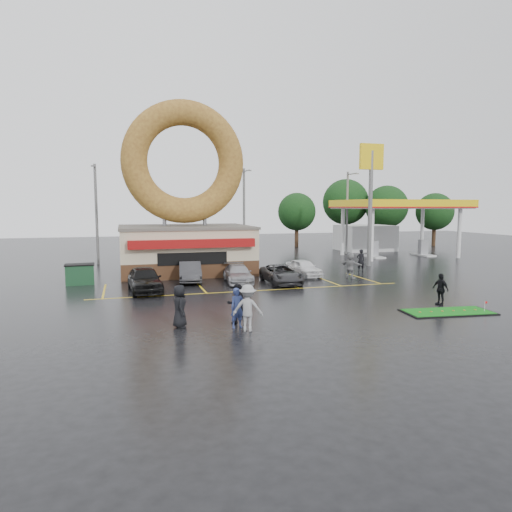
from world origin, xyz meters
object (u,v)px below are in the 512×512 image
object	(u,v)px
shell_sign	(371,182)
putting_green	(448,312)
person_cameraman	(440,289)
streetlight_right	(347,211)
dumpster	(80,275)
streetlight_mid	(244,211)
car_dgrey	(190,272)
car_white	(303,268)
streetlight_left	(96,211)
car_silver	(238,274)
donut_shop	(185,216)
gas_station	(384,220)
car_black	(145,279)
person_blue	(237,308)
car_grey	(281,274)

from	to	relation	value
shell_sign	putting_green	world-z (taller)	shell_sign
person_cameraman	shell_sign	bearing A→B (deg)	152.61
streetlight_right	dumpster	xyz separation A→B (m)	(-26.64, -12.91, -4.13)
shell_sign	streetlight_mid	xyz separation A→B (m)	(-9.00, 8.92, -2.60)
car_dgrey	car_white	distance (m)	8.52
streetlight_left	car_silver	world-z (taller)	streetlight_left
streetlight_mid	donut_shop	bearing A→B (deg)	-131.38
donut_shop	streetlight_left	world-z (taller)	donut_shop
putting_green	gas_station	bearing A→B (deg)	64.37
donut_shop	dumpster	distance (m)	9.41
car_black	gas_station	bearing A→B (deg)	27.13
streetlight_left	car_white	bearing A→B (deg)	-38.15
car_black	person_blue	size ratio (longest dim) A/B	2.64
putting_green	car_dgrey	bearing A→B (deg)	130.20
gas_station	car_black	size ratio (longest dim) A/B	2.96
donut_shop	car_white	distance (m)	10.30
car_white	car_black	bearing A→B (deg)	-172.99
donut_shop	shell_sign	xyz separation A→B (m)	(16.00, -0.97, 2.91)
car_dgrey	person_cameraman	bearing A→B (deg)	-37.41
streetlight_mid	streetlight_right	world-z (taller)	same
person_blue	person_cameraman	distance (m)	11.60
gas_station	car_white	distance (m)	19.92
shell_sign	streetlight_right	xyz separation A→B (m)	(3.00, 9.92, -2.60)
car_grey	car_white	size ratio (longest dim) A/B	1.22
shell_sign	car_black	xyz separation A→B (m)	(-19.57, -7.07, -6.59)
car_silver	streetlight_right	bearing A→B (deg)	48.45
streetlight_right	person_cameraman	bearing A→B (deg)	-106.78
car_black	car_grey	distance (m)	9.13
gas_station	car_grey	bearing A→B (deg)	-138.59
person_blue	donut_shop	bearing A→B (deg)	78.74
person_blue	person_cameraman	bearing A→B (deg)	-3.73
car_dgrey	car_silver	world-z (taller)	car_dgrey
streetlight_right	car_white	size ratio (longest dim) A/B	2.39
person_cameraman	putting_green	size ratio (longest dim) A/B	0.37
gas_station	car_white	world-z (taller)	gas_station
shell_sign	car_grey	size ratio (longest dim) A/B	2.32
car_black	car_silver	size ratio (longest dim) A/B	1.09
dumpster	car_black	bearing A→B (deg)	-48.53
car_grey	person_cameraman	size ratio (longest dim) A/B	2.71
person_blue	car_grey	bearing A→B (deg)	50.30
streetlight_right	car_black	distance (m)	28.53
car_dgrey	person_cameraman	size ratio (longest dim) A/B	2.52
car_white	car_silver	bearing A→B (deg)	-173.35
shell_sign	putting_green	distance (m)	19.24
person_cameraman	dumpster	bearing A→B (deg)	-133.53
donut_shop	streetlight_right	world-z (taller)	donut_shop
person_cameraman	donut_shop	bearing A→B (deg)	-155.64
car_silver	car_black	bearing A→B (deg)	-159.86
streetlight_mid	car_dgrey	xyz separation A→B (m)	(-7.35, -12.92, -4.08)
gas_station	person_cameraman	distance (m)	27.02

